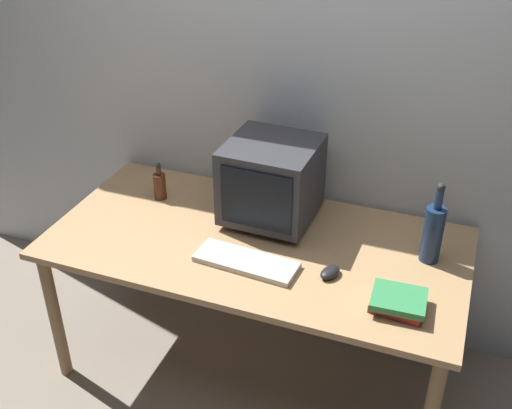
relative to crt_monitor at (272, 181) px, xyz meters
The scene contains 9 objects.
ground_plane 0.93m from the crt_monitor, 90.98° to the right, with size 6.00×6.00×0.00m, color gray.
back_wall 0.46m from the crt_monitor, 90.61° to the left, with size 4.00×0.08×2.50m, color silver.
desk 0.33m from the crt_monitor, 90.98° to the right, with size 1.77×0.87×0.72m.
crt_monitor is the anchor object (origin of this frame).
keyboard 0.40m from the crt_monitor, 86.99° to the right, with size 0.42×0.15×0.02m, color beige.
computer_mouse 0.51m from the crt_monitor, 41.70° to the right, with size 0.06×0.10×0.04m, color black.
bottle_tall 0.71m from the crt_monitor, ahead, with size 0.08×0.08×0.35m.
bottle_short 0.57m from the crt_monitor, behind, with size 0.06×0.06×0.19m.
book_stack 0.78m from the crt_monitor, 33.43° to the right, with size 0.20×0.18×0.06m.
Camera 1 is at (0.77, -2.03, 2.23)m, focal length 43.43 mm.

